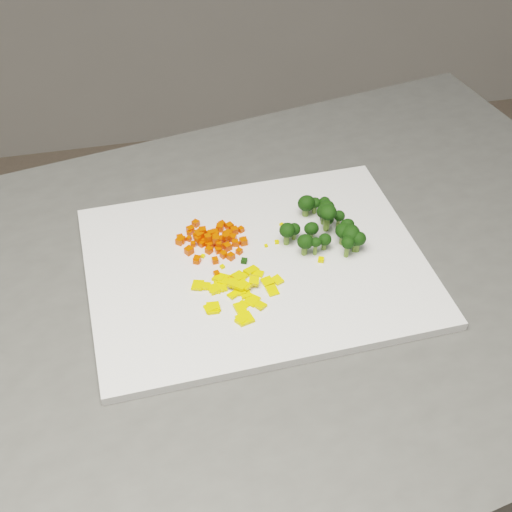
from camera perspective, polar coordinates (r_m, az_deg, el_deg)
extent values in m
cube|color=#4B4B48|center=(1.22, 0.91, -17.34)|extent=(1.12, 0.89, 0.90)
cube|color=white|center=(0.87, 0.00, -0.75)|extent=(0.42, 0.33, 0.01)
cube|color=#ED3302|center=(0.87, -2.62, 0.10)|extent=(0.01, 0.01, 0.01)
cube|color=#ED3302|center=(0.89, -4.18, 1.23)|extent=(0.01, 0.01, 0.01)
cube|color=#ED3302|center=(0.92, -4.85, 2.62)|extent=(0.01, 0.01, 0.01)
cube|color=#ED3302|center=(0.90, -1.75, 2.04)|extent=(0.01, 0.01, 0.01)
cube|color=#ED3302|center=(0.91, -2.13, 2.38)|extent=(0.01, 0.01, 0.01)
cube|color=#ED3302|center=(0.90, -5.95, 1.29)|extent=(0.01, 0.01, 0.01)
cube|color=#ED3302|center=(0.88, -5.37, 0.46)|extent=(0.01, 0.01, 0.01)
cube|color=#ED3302|center=(0.89, -4.40, 1.79)|extent=(0.01, 0.01, 0.01)
cube|color=#ED3302|center=(0.88, -3.88, 1.48)|extent=(0.01, 0.01, 0.01)
cube|color=#ED3302|center=(0.90, -3.29, 1.93)|extent=(0.01, 0.01, 0.01)
cube|color=#ED3302|center=(0.89, -1.68, 1.06)|extent=(0.01, 0.01, 0.01)
cube|color=#ED3302|center=(0.89, -5.06, 0.96)|extent=(0.01, 0.01, 0.01)
cube|color=#ED3302|center=(0.89, -3.28, 1.67)|extent=(0.01, 0.01, 0.01)
cube|color=#ED3302|center=(0.88, -3.79, 0.46)|extent=(0.01, 0.01, 0.01)
cube|color=#ED3302|center=(0.87, -2.63, 0.23)|extent=(0.01, 0.01, 0.01)
cube|color=#ED3302|center=(0.91, -4.47, 1.98)|extent=(0.01, 0.01, 0.01)
cube|color=#ED3302|center=(0.89, -0.95, 1.31)|extent=(0.01, 0.01, 0.01)
cube|color=#ED3302|center=(0.88, -2.98, 0.94)|extent=(0.01, 0.01, 0.01)
cube|color=#ED3302|center=(0.88, -2.65, 0.77)|extent=(0.01, 0.01, 0.01)
cube|color=#ED3302|center=(0.90, -2.15, 1.82)|extent=(0.01, 0.01, 0.01)
cube|color=#ED3302|center=(0.88, -3.22, 1.34)|extent=(0.01, 0.01, 0.01)
cube|color=#ED3302|center=(0.89, -3.53, 1.86)|extent=(0.01, 0.01, 0.01)
cube|color=#ED3302|center=(0.89, -3.68, 1.78)|extent=(0.01, 0.01, 0.01)
cube|color=#ED3302|center=(0.91, -2.91, 2.27)|extent=(0.01, 0.01, 0.01)
cube|color=#ED3302|center=(0.90, -4.04, 1.41)|extent=(0.01, 0.01, 0.01)
cube|color=#ED3302|center=(0.89, -3.05, 0.89)|extent=(0.01, 0.01, 0.01)
cube|color=#ED3302|center=(0.87, -4.79, -0.40)|extent=(0.01, 0.01, 0.01)
cube|color=#ED3302|center=(0.88, -2.30, 0.75)|extent=(0.01, 0.01, 0.01)
cube|color=#ED3302|center=(0.89, -2.52, 1.57)|extent=(0.01, 0.01, 0.01)
cube|color=#ED3302|center=(0.89, -4.29, 2.01)|extent=(0.01, 0.01, 0.01)
cube|color=#ED3302|center=(0.88, -3.71, 0.87)|extent=(0.01, 0.01, 0.01)
cube|color=#ED3302|center=(0.89, -2.39, 1.55)|extent=(0.01, 0.01, 0.01)
cube|color=#ED3302|center=(0.91, -5.27, 2.10)|extent=(0.01, 0.01, 0.01)
cube|color=#ED3302|center=(0.88, -3.03, 0.47)|extent=(0.01, 0.01, 0.01)
cube|color=#ED3302|center=(0.91, -4.47, 2.02)|extent=(0.01, 0.01, 0.01)
cube|color=#ED3302|center=(0.88, -1.35, 0.38)|extent=(0.01, 0.01, 0.01)
cube|color=#ED3302|center=(0.86, -3.29, -0.36)|extent=(0.01, 0.01, 0.01)
cube|color=#ED3302|center=(0.87, -4.73, -0.27)|extent=(0.01, 0.01, 0.01)
cube|color=#ED3302|center=(0.90, -4.90, 1.59)|extent=(0.01, 0.01, 0.01)
cube|color=#ED3302|center=(0.89, -3.13, 0.94)|extent=(0.01, 0.01, 0.01)
cube|color=#ED3302|center=(0.89, -3.83, 0.95)|extent=(0.01, 0.01, 0.01)
cube|color=#ED3302|center=(0.90, -4.34, 1.66)|extent=(0.01, 0.01, 0.01)
cube|color=#ED3302|center=(0.88, -5.40, 0.40)|extent=(0.01, 0.01, 0.01)
cube|color=#ED3302|center=(0.89, -4.60, 1.63)|extent=(0.01, 0.01, 0.01)
cube|color=#ED3302|center=(0.89, -3.86, 1.17)|extent=(0.01, 0.01, 0.01)
cube|color=#ED3302|center=(0.91, -1.21, 2.14)|extent=(0.01, 0.01, 0.01)
cube|color=#ED3302|center=(0.89, -4.70, 1.38)|extent=(0.01, 0.01, 0.01)
cube|color=#ED3302|center=(0.89, -3.66, 1.62)|extent=(0.01, 0.01, 0.01)
cube|color=#ED3302|center=(0.89, -6.12, 1.19)|extent=(0.01, 0.01, 0.01)
cube|color=#ED3302|center=(0.89, -3.59, 1.39)|extent=(0.01, 0.01, 0.01)
cube|color=#ED3302|center=(0.90, -5.39, 1.39)|extent=(0.01, 0.01, 0.01)
cube|color=#ED3302|center=(0.90, -2.28, 1.74)|extent=(0.01, 0.01, 0.01)
cube|color=#ED3302|center=(0.89, -1.01, 1.17)|extent=(0.01, 0.01, 0.01)
cube|color=#ED3302|center=(0.89, -1.87, 1.45)|extent=(0.01, 0.01, 0.01)
cube|color=#ED3302|center=(0.92, -2.74, 2.56)|extent=(0.01, 0.01, 0.01)
cube|color=#ED3302|center=(0.89, -1.50, 0.96)|extent=(0.01, 0.01, 0.01)
cube|color=#ED3302|center=(0.91, -5.33, 1.86)|extent=(0.01, 0.01, 0.01)
cube|color=#ED3302|center=(0.90, -6.08, 1.44)|extent=(0.01, 0.01, 0.01)
cube|color=#ED3302|center=(0.89, -2.83, 1.30)|extent=(0.01, 0.01, 0.01)
cube|color=#ED3302|center=(0.89, -4.64, 1.78)|extent=(0.01, 0.01, 0.01)
cube|color=#ED3302|center=(0.87, -2.02, -0.03)|extent=(0.01, 0.01, 0.01)
cube|color=#ED3302|center=(0.89, -4.36, 0.98)|extent=(0.01, 0.01, 0.01)
cube|color=yellow|center=(0.83, -1.44, -2.34)|extent=(0.02, 0.02, 0.01)
cube|color=yellow|center=(0.83, -1.94, -2.14)|extent=(0.01, 0.02, 0.01)
cube|color=yellow|center=(0.84, -1.42, -1.79)|extent=(0.02, 0.02, 0.00)
cube|color=yellow|center=(0.84, -3.01, -1.80)|extent=(0.02, 0.02, 0.01)
cube|color=yellow|center=(0.80, -0.89, -5.05)|extent=(0.02, 0.02, 0.01)
cube|color=yellow|center=(0.84, -2.52, -1.91)|extent=(0.02, 0.02, 0.01)
cube|color=yellow|center=(0.83, -3.37, -2.66)|extent=(0.02, 0.02, 0.01)
cube|color=yellow|center=(0.84, 1.73, -1.95)|extent=(0.02, 0.02, 0.01)
cube|color=yellow|center=(0.83, -2.86, -2.46)|extent=(0.01, 0.02, 0.00)
cube|color=yellow|center=(0.85, 0.17, -1.41)|extent=(0.02, 0.01, 0.00)
cube|color=yellow|center=(0.83, -1.44, -2.47)|extent=(0.02, 0.02, 0.01)
cube|color=yellow|center=(0.83, -0.84, -2.42)|extent=(0.01, 0.02, 0.01)
cube|color=yellow|center=(0.81, -1.27, -4.24)|extent=(0.02, 0.02, 0.01)
cube|color=yellow|center=(0.83, 1.32, -2.79)|extent=(0.02, 0.02, 0.00)
cube|color=yellow|center=(0.84, -4.69, -2.33)|extent=(0.02, 0.02, 0.01)
cube|color=yellow|center=(0.83, -0.16, -2.01)|extent=(0.01, 0.02, 0.01)
cube|color=yellow|center=(0.83, -1.29, -2.85)|extent=(0.01, 0.01, 0.01)
cube|color=yellow|center=(0.79, -1.19, -5.18)|extent=(0.02, 0.02, 0.01)
cube|color=yellow|center=(0.84, -4.08, -2.41)|extent=(0.02, 0.02, 0.01)
cube|color=yellow|center=(0.83, -3.26, -2.71)|extent=(0.02, 0.01, 0.00)
cube|color=yellow|center=(0.81, -3.36, -4.13)|extent=(0.01, 0.01, 0.01)
cube|color=yellow|center=(0.81, -3.47, -4.17)|extent=(0.01, 0.02, 0.00)
cube|color=yellow|center=(0.82, -1.74, -3.07)|extent=(0.02, 0.02, 0.00)
cube|color=yellow|center=(0.81, -3.67, -4.18)|extent=(0.02, 0.02, 0.01)
cube|color=yellow|center=(0.83, -1.10, -2.36)|extent=(0.02, 0.02, 0.01)
cube|color=yellow|center=(0.82, -0.85, -3.02)|extent=(0.01, 0.02, 0.00)
cube|color=yellow|center=(0.85, -1.37, -1.62)|extent=(0.02, 0.02, 0.01)
cube|color=yellow|center=(0.81, 0.34, -3.98)|extent=(0.02, 0.02, 0.01)
cube|color=yellow|center=(0.83, -2.96, -2.47)|extent=(0.02, 0.02, 0.00)
cube|color=yellow|center=(0.84, 0.91, -2.07)|extent=(0.02, 0.02, 0.00)
cube|color=yellow|center=(0.82, -0.32, -3.57)|extent=(0.02, 0.02, 0.00)
cube|color=yellow|center=(0.81, -1.10, -4.01)|extent=(0.02, 0.02, 0.01)
cube|color=yellow|center=(0.85, -0.38, -1.16)|extent=(0.02, 0.02, 0.01)
cube|color=#ED3302|center=(0.84, -2.05, -1.85)|extent=(0.01, 0.01, 0.00)
cube|color=yellow|center=(0.87, 5.22, -0.30)|extent=(0.01, 0.01, 0.00)
cube|color=yellow|center=(0.87, -4.28, -0.01)|extent=(0.01, 0.01, 0.00)
cube|color=#ED3302|center=(0.85, -3.18, -1.39)|extent=(0.01, 0.01, 0.00)
cube|color=black|center=(0.86, -0.96, -0.39)|extent=(0.01, 0.01, 0.00)
cube|color=yellow|center=(0.92, 2.08, 2.52)|extent=(0.01, 0.01, 0.00)
cube|color=yellow|center=(0.89, 1.68, 1.13)|extent=(0.01, 0.01, 0.00)
cube|color=yellow|center=(0.89, 0.81, 0.83)|extent=(0.00, 0.00, 0.00)
cube|color=yellow|center=(0.86, -2.71, -0.86)|extent=(0.01, 0.01, 0.00)
cube|color=yellow|center=(0.90, -2.91, 1.33)|extent=(0.01, 0.01, 0.00)
cube|color=black|center=(0.83, -0.96, -2.60)|extent=(0.01, 0.01, 0.00)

